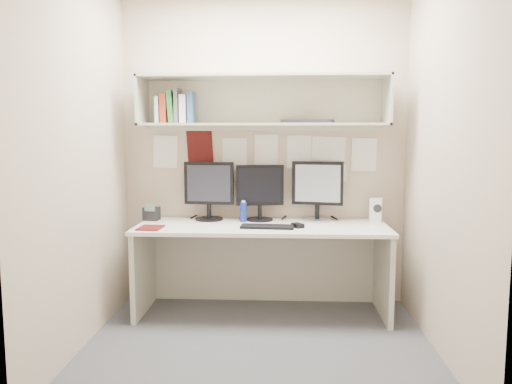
{
  "coord_description": "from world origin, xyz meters",
  "views": [
    {
      "loc": [
        0.15,
        -3.28,
        1.45
      ],
      "look_at": [
        -0.03,
        0.35,
        1.03
      ],
      "focal_mm": 35.0,
      "sensor_mm": 36.0,
      "label": 1
    }
  ],
  "objects_px": {
    "monitor_left": "(209,189)",
    "speaker": "(376,210)",
    "maroon_notebook": "(150,228)",
    "keyboard": "(267,227)",
    "desk": "(262,269)",
    "desk_phone": "(151,213)",
    "monitor_center": "(260,190)",
    "monitor_right": "(317,189)"
  },
  "relations": [
    {
      "from": "desk",
      "to": "maroon_notebook",
      "type": "height_order",
      "value": "maroon_notebook"
    },
    {
      "from": "monitor_right",
      "to": "maroon_notebook",
      "type": "height_order",
      "value": "monitor_right"
    },
    {
      "from": "monitor_left",
      "to": "speaker",
      "type": "relative_size",
      "value": 2.51
    },
    {
      "from": "monitor_left",
      "to": "monitor_center",
      "type": "xyz_separation_m",
      "value": [
        0.43,
        0.0,
        -0.01
      ]
    },
    {
      "from": "monitor_left",
      "to": "desk",
      "type": "bearing_deg",
      "value": -20.5
    },
    {
      "from": "desk",
      "to": "monitor_left",
      "type": "relative_size",
      "value": 4.08
    },
    {
      "from": "speaker",
      "to": "desk_phone",
      "type": "xyz_separation_m",
      "value": [
        -1.88,
        -0.04,
        -0.04
      ]
    },
    {
      "from": "keyboard",
      "to": "maroon_notebook",
      "type": "distance_m",
      "value": 0.9
    },
    {
      "from": "desk",
      "to": "monitor_center",
      "type": "distance_m",
      "value": 0.66
    },
    {
      "from": "monitor_left",
      "to": "maroon_notebook",
      "type": "height_order",
      "value": "monitor_left"
    },
    {
      "from": "monitor_left",
      "to": "speaker",
      "type": "height_order",
      "value": "monitor_left"
    },
    {
      "from": "keyboard",
      "to": "speaker",
      "type": "distance_m",
      "value": 0.96
    },
    {
      "from": "desk",
      "to": "maroon_notebook",
      "type": "bearing_deg",
      "value": -167.02
    },
    {
      "from": "speaker",
      "to": "maroon_notebook",
      "type": "height_order",
      "value": "speaker"
    },
    {
      "from": "monitor_center",
      "to": "maroon_notebook",
      "type": "relative_size",
      "value": 2.2
    },
    {
      "from": "monitor_center",
      "to": "desk_phone",
      "type": "xyz_separation_m",
      "value": [
        -0.91,
        -0.05,
        -0.2
      ]
    },
    {
      "from": "desk",
      "to": "monitor_right",
      "type": "height_order",
      "value": "monitor_right"
    },
    {
      "from": "monitor_center",
      "to": "speaker",
      "type": "xyz_separation_m",
      "value": [
        0.97,
        -0.01,
        -0.16
      ]
    },
    {
      "from": "keyboard",
      "to": "speaker",
      "type": "height_order",
      "value": "speaker"
    },
    {
      "from": "keyboard",
      "to": "maroon_notebook",
      "type": "relative_size",
      "value": 1.94
    },
    {
      "from": "keyboard",
      "to": "maroon_notebook",
      "type": "bearing_deg",
      "value": -171.34
    },
    {
      "from": "keyboard",
      "to": "desk_phone",
      "type": "height_order",
      "value": "desk_phone"
    },
    {
      "from": "desk",
      "to": "keyboard",
      "type": "relative_size",
      "value": 4.87
    },
    {
      "from": "desk",
      "to": "monitor_right",
      "type": "distance_m",
      "value": 0.81
    },
    {
      "from": "monitor_left",
      "to": "speaker",
      "type": "distance_m",
      "value": 1.41
    },
    {
      "from": "desk",
      "to": "monitor_right",
      "type": "bearing_deg",
      "value": 25.88
    },
    {
      "from": "desk",
      "to": "desk_phone",
      "type": "distance_m",
      "value": 1.04
    },
    {
      "from": "monitor_right",
      "to": "desk_phone",
      "type": "height_order",
      "value": "monitor_right"
    },
    {
      "from": "monitor_left",
      "to": "keyboard",
      "type": "relative_size",
      "value": 1.19
    },
    {
      "from": "monitor_center",
      "to": "monitor_right",
      "type": "bearing_deg",
      "value": -9.86
    },
    {
      "from": "desk",
      "to": "keyboard",
      "type": "height_order",
      "value": "keyboard"
    },
    {
      "from": "monitor_left",
      "to": "monitor_right",
      "type": "bearing_deg",
      "value": 5.11
    },
    {
      "from": "monitor_center",
      "to": "desk",
      "type": "bearing_deg",
      "value": -92.55
    },
    {
      "from": "monitor_center",
      "to": "keyboard",
      "type": "relative_size",
      "value": 1.14
    },
    {
      "from": "desk_phone",
      "to": "monitor_right",
      "type": "bearing_deg",
      "value": 13.23
    },
    {
      "from": "monitor_right",
      "to": "keyboard",
      "type": "bearing_deg",
      "value": -127.91
    },
    {
      "from": "monitor_center",
      "to": "speaker",
      "type": "distance_m",
      "value": 0.98
    },
    {
      "from": "keyboard",
      "to": "monitor_right",
      "type": "bearing_deg",
      "value": 44.7
    },
    {
      "from": "monitor_center",
      "to": "keyboard",
      "type": "xyz_separation_m",
      "value": [
        0.07,
        -0.35,
        -0.24
      ]
    },
    {
      "from": "speaker",
      "to": "maroon_notebook",
      "type": "xyz_separation_m",
      "value": [
        -1.79,
        -0.4,
        -0.09
      ]
    },
    {
      "from": "monitor_center",
      "to": "monitor_right",
      "type": "relative_size",
      "value": 0.94
    },
    {
      "from": "desk",
      "to": "monitor_center",
      "type": "height_order",
      "value": "monitor_center"
    }
  ]
}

